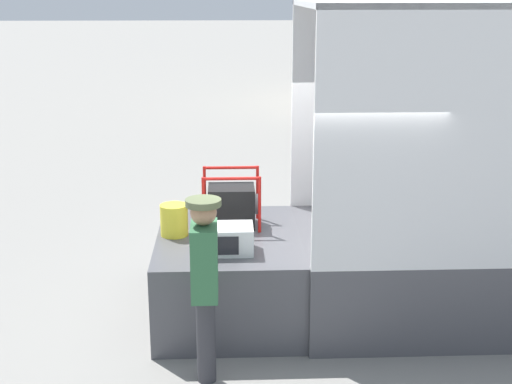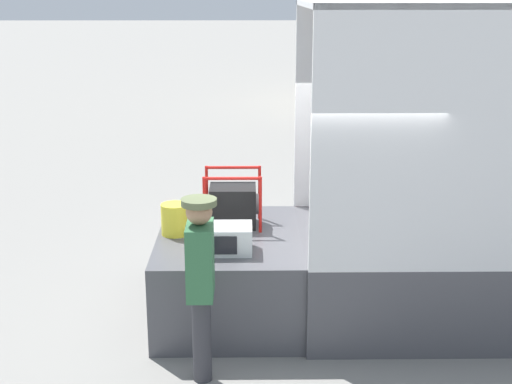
{
  "view_description": "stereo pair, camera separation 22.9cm",
  "coord_description": "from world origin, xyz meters",
  "px_view_note": "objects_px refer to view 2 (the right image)",
  "views": [
    {
      "loc": [
        -0.82,
        -7.53,
        3.59
      ],
      "look_at": [
        -0.49,
        -0.2,
        1.49
      ],
      "focal_mm": 50.0,
      "sensor_mm": 36.0,
      "label": 1
    },
    {
      "loc": [
        -0.59,
        -7.54,
        3.59
      ],
      "look_at": [
        -0.49,
        -0.2,
        1.49
      ],
      "focal_mm": 50.0,
      "sensor_mm": 36.0,
      "label": 2
    }
  ],
  "objects_px": {
    "microwave": "(226,239)",
    "portable_generator": "(235,205)",
    "worker_person": "(200,271)",
    "orange_bucket": "(175,219)"
  },
  "relations": [
    {
      "from": "worker_person",
      "to": "microwave",
      "type": "bearing_deg",
      "value": 77.8
    },
    {
      "from": "worker_person",
      "to": "orange_bucket",
      "type": "bearing_deg",
      "value": 104.14
    },
    {
      "from": "microwave",
      "to": "worker_person",
      "type": "relative_size",
      "value": 0.31
    },
    {
      "from": "portable_generator",
      "to": "orange_bucket",
      "type": "relative_size",
      "value": 1.87
    },
    {
      "from": "microwave",
      "to": "worker_person",
      "type": "height_order",
      "value": "worker_person"
    },
    {
      "from": "microwave",
      "to": "portable_generator",
      "type": "xyz_separation_m",
      "value": [
        0.08,
        0.86,
        0.1
      ]
    },
    {
      "from": "microwave",
      "to": "portable_generator",
      "type": "bearing_deg",
      "value": 84.67
    },
    {
      "from": "portable_generator",
      "to": "worker_person",
      "type": "height_order",
      "value": "worker_person"
    },
    {
      "from": "worker_person",
      "to": "portable_generator",
      "type": "bearing_deg",
      "value": 81.05
    },
    {
      "from": "microwave",
      "to": "worker_person",
      "type": "bearing_deg",
      "value": -102.2
    }
  ]
}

